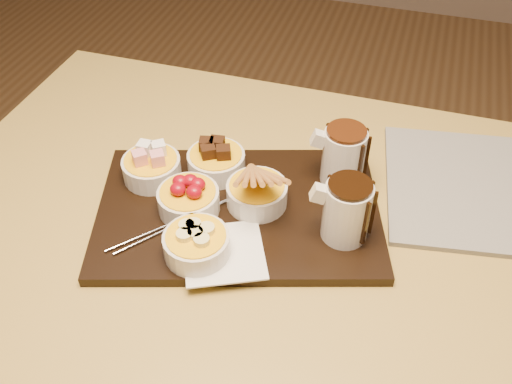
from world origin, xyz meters
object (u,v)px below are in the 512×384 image
(serving_board, at_px, (239,211))
(newspaper, at_px, (499,191))
(pitcher_dark_chocolate, at_px, (347,211))
(bowl_strawberries, at_px, (189,201))
(dining_table, at_px, (274,258))
(pitcher_milk_chocolate, at_px, (343,157))

(serving_board, bearing_deg, newspaper, 6.72)
(serving_board, height_order, pitcher_dark_chocolate, pitcher_dark_chocolate)
(serving_board, xyz_separation_m, newspaper, (0.41, 0.18, -0.00))
(serving_board, height_order, bowl_strawberries, bowl_strawberries)
(dining_table, bearing_deg, newspaper, 26.58)
(serving_board, distance_m, newspaper, 0.45)
(pitcher_dark_chocolate, distance_m, pitcher_milk_chocolate, 0.13)
(dining_table, distance_m, serving_board, 0.12)
(serving_board, distance_m, pitcher_milk_chocolate, 0.20)
(dining_table, bearing_deg, pitcher_dark_chocolate, -7.96)
(serving_board, height_order, pitcher_milk_chocolate, pitcher_milk_chocolate)
(pitcher_milk_chocolate, bearing_deg, serving_board, -158.20)
(dining_table, xyz_separation_m, serving_board, (-0.06, -0.01, 0.11))
(pitcher_dark_chocolate, bearing_deg, serving_board, 160.02)
(serving_board, relative_size, bowl_strawberries, 4.60)
(bowl_strawberries, relative_size, pitcher_milk_chocolate, 1.01)
(bowl_strawberries, height_order, newspaper, bowl_strawberries)
(bowl_strawberries, bearing_deg, pitcher_milk_chocolate, 33.67)
(dining_table, height_order, pitcher_dark_chocolate, pitcher_dark_chocolate)
(pitcher_dark_chocolate, bearing_deg, newspaper, 21.73)
(dining_table, distance_m, newspaper, 0.41)
(serving_board, distance_m, pitcher_dark_chocolate, 0.19)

